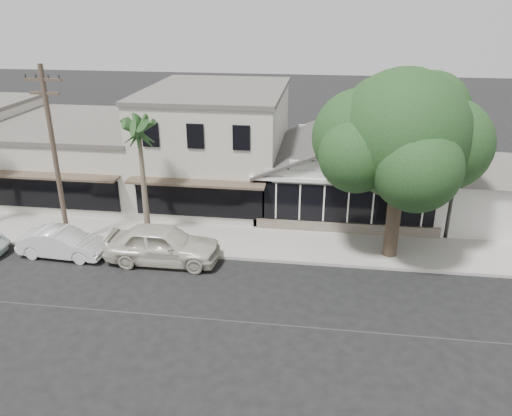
# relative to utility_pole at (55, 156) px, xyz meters

# --- Properties ---
(ground) EXTENTS (140.00, 140.00, 0.00)m
(ground) POSITION_rel_utility_pole_xyz_m (9.00, -5.20, -4.79)
(ground) COLOR black
(ground) RESTS_ON ground
(sidewalk_north) EXTENTS (90.00, 3.50, 0.15)m
(sidewalk_north) POSITION_rel_utility_pole_xyz_m (1.00, 1.55, -4.71)
(sidewalk_north) COLOR #9E9991
(sidewalk_north) RESTS_ON ground
(corner_shop) EXTENTS (10.40, 8.60, 5.10)m
(corner_shop) POSITION_rel_utility_pole_xyz_m (14.00, 7.27, -2.17)
(corner_shop) COLOR silver
(corner_shop) RESTS_ON ground
(side_cottage) EXTENTS (6.00, 6.00, 3.00)m
(side_cottage) POSITION_rel_utility_pole_xyz_m (22.20, 6.30, -3.29)
(side_cottage) COLOR silver
(side_cottage) RESTS_ON ground
(row_building_near) EXTENTS (8.00, 10.00, 6.50)m
(row_building_near) POSITION_rel_utility_pole_xyz_m (6.00, 8.30, -1.54)
(row_building_near) COLOR beige
(row_building_near) RESTS_ON ground
(row_building_midnear) EXTENTS (10.00, 10.00, 4.20)m
(row_building_midnear) POSITION_rel_utility_pole_xyz_m (-3.00, 8.30, -2.69)
(row_building_midnear) COLOR silver
(row_building_midnear) RESTS_ON ground
(utility_pole) EXTENTS (1.80, 0.24, 9.00)m
(utility_pole) POSITION_rel_utility_pole_xyz_m (0.00, 0.00, 0.00)
(utility_pole) COLOR brown
(utility_pole) RESTS_ON ground
(car_0) EXTENTS (5.45, 2.24, 1.85)m
(car_0) POSITION_rel_utility_pole_xyz_m (5.27, -0.91, -3.86)
(car_0) COLOR beige
(car_0) RESTS_ON ground
(car_1) EXTENTS (4.33, 1.70, 1.40)m
(car_1) POSITION_rel_utility_pole_xyz_m (0.27, -1.02, -4.09)
(car_1) COLOR silver
(car_1) RESTS_ON ground
(shade_tree) EXTENTS (8.13, 7.35, 9.02)m
(shade_tree) POSITION_rel_utility_pole_xyz_m (15.94, 1.30, 1.15)
(shade_tree) COLOR #4A3B2D
(shade_tree) RESTS_ON ground
(palm_east) EXTENTS (2.41, 2.41, 6.85)m
(palm_east) POSITION_rel_utility_pole_xyz_m (3.76, 1.28, 1.05)
(palm_east) COLOR #726651
(palm_east) RESTS_ON ground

